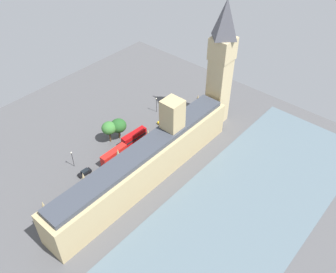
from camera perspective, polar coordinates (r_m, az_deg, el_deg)
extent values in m
plane|color=#4C4C4F|center=(124.44, -4.17, -6.19)|extent=(145.09, 145.09, 0.00)
cube|color=slate|center=(111.24, 8.66, -14.38)|extent=(39.51, 130.58, 0.25)
cube|color=tan|center=(118.90, -3.62, -4.57)|extent=(10.20, 75.09, 12.64)
cube|color=tan|center=(122.10, 0.66, 0.83)|extent=(6.19, 6.19, 24.82)
cube|color=#383D47|center=(113.98, -3.77, -2.04)|extent=(7.75, 72.08, 1.60)
cone|color=tan|center=(136.45, 4.74, 6.18)|extent=(1.20, 1.20, 2.18)
cone|color=tan|center=(127.81, 1.04, 3.57)|extent=(1.20, 1.20, 1.90)
cone|color=tan|center=(119.91, -3.14, 0.69)|extent=(1.20, 1.20, 2.12)
cone|color=tan|center=(112.97, -7.88, -2.51)|extent=(1.20, 1.20, 2.67)
cone|color=tan|center=(107.42, -13.18, -6.13)|extent=(1.20, 1.20, 2.87)
cone|color=tan|center=(103.49, -19.05, -10.10)|extent=(1.20, 1.20, 2.67)
cube|color=tan|center=(140.94, 7.89, 7.10)|extent=(6.97, 6.97, 27.29)
cube|color=tan|center=(132.14, 8.59, 13.53)|extent=(7.67, 7.67, 8.17)
cylinder|color=silver|center=(134.07, 7.15, 14.08)|extent=(0.25, 5.30, 5.30)
torus|color=black|center=(134.07, 7.15, 14.08)|extent=(0.24, 5.54, 5.54)
cylinder|color=silver|center=(135.19, 9.57, 14.06)|extent=(5.30, 0.25, 5.30)
torus|color=black|center=(135.19, 9.57, 14.06)|extent=(5.54, 0.24, 5.54)
pyramid|color=#4C4C54|center=(127.67, 9.09, 17.87)|extent=(7.67, 7.67, 13.57)
cube|color=gold|center=(145.34, -0.89, 2.41)|extent=(1.93, 4.26, 0.75)
cube|color=black|center=(145.03, -0.84, 2.66)|extent=(1.59, 2.40, 0.65)
cylinder|color=black|center=(144.35, -1.02, 1.91)|extent=(0.27, 0.69, 0.68)
cylinder|color=black|center=(145.26, -1.49, 2.19)|extent=(0.27, 0.69, 0.68)
cylinder|color=black|center=(145.89, -0.29, 2.40)|extent=(0.27, 0.69, 0.68)
cylinder|color=black|center=(146.79, -0.77, 2.67)|extent=(0.27, 0.69, 0.68)
cube|color=#B20C0F|center=(135.28, -5.33, -0.13)|extent=(3.05, 10.62, 4.20)
cube|color=black|center=(135.22, -5.34, -0.10)|extent=(3.09, 10.22, 0.70)
cylinder|color=black|center=(134.27, -6.12, -1.76)|extent=(0.41, 1.12, 1.10)
cylinder|color=black|center=(135.63, -6.76, -1.31)|extent=(0.41, 1.12, 1.10)
cylinder|color=black|center=(137.76, -3.83, -0.30)|extent=(0.41, 1.12, 1.10)
cylinder|color=black|center=(139.09, -4.47, 0.13)|extent=(0.41, 1.12, 1.10)
cube|color=red|center=(128.89, -8.48, -2.93)|extent=(2.55, 10.51, 4.20)
cube|color=black|center=(128.83, -8.49, -2.91)|extent=(2.61, 10.11, 0.70)
cylinder|color=black|center=(132.65, -7.57, -2.55)|extent=(0.36, 1.10, 1.10)
cylinder|color=black|center=(131.34, -6.88, -3.00)|extent=(0.36, 1.10, 1.10)
cylinder|color=black|center=(129.42, -9.93, -4.21)|extent=(0.36, 1.10, 1.10)
cylinder|color=black|center=(128.08, -9.25, -4.70)|extent=(0.36, 1.10, 1.10)
cube|color=black|center=(127.34, -12.95, -5.58)|extent=(2.14, 4.81, 0.75)
cube|color=black|center=(126.93, -12.91, -5.30)|extent=(1.72, 2.72, 0.65)
cylinder|color=black|center=(126.58, -13.26, -6.24)|extent=(0.29, 0.69, 0.68)
cylinder|color=black|center=(127.67, -13.70, -5.83)|extent=(0.29, 0.69, 0.68)
cylinder|color=black|center=(127.57, -12.16, -5.56)|extent=(0.29, 0.69, 0.68)
cylinder|color=black|center=(128.65, -12.61, -5.16)|extent=(0.29, 0.69, 0.68)
cylinder|color=black|center=(137.16, -0.17, -0.35)|extent=(0.60, 0.60, 1.31)
sphere|color=beige|center=(136.65, -0.17, -0.10)|extent=(0.25, 0.25, 0.25)
cube|color=gray|center=(137.18, -0.06, -0.30)|extent=(0.31, 0.25, 0.23)
cylinder|color=navy|center=(143.01, 2.69, 1.62)|extent=(0.53, 0.53, 1.42)
sphere|color=tan|center=(142.48, 2.70, 1.89)|extent=(0.27, 0.27, 0.27)
cube|color=maroon|center=(142.80, 2.77, 1.59)|extent=(0.14, 0.34, 0.25)
cylinder|color=brown|center=(138.48, -7.65, 0.36)|extent=(0.56, 0.56, 3.78)
ellipsoid|color=#235623|center=(135.88, -7.80, 1.70)|extent=(6.00, 6.00, 5.10)
cylinder|color=brown|center=(137.34, -9.09, -0.05)|extent=(0.56, 0.56, 4.39)
ellipsoid|color=#387533|center=(134.66, -9.27, 1.33)|extent=(5.46, 5.46, 4.64)
cylinder|color=black|center=(129.46, -14.72, -3.56)|extent=(0.18, 0.18, 6.13)
sphere|color=#F2EAC6|center=(127.23, -14.97, -2.48)|extent=(0.56, 0.56, 0.56)
cylinder|color=black|center=(149.95, -1.83, 4.90)|extent=(0.18, 0.18, 6.28)
sphere|color=#F2EAC6|center=(147.99, -1.86, 5.98)|extent=(0.56, 0.56, 0.56)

